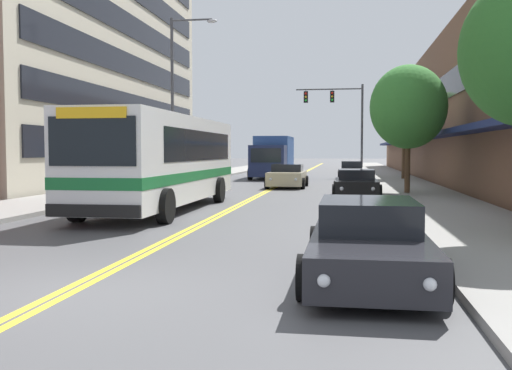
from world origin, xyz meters
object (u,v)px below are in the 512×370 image
(box_truck, at_px, (273,157))
(traffic_signal_mast, at_px, (341,112))
(car_charcoal_parked_right_foreground, at_px, (368,242))
(car_black_parked_right_far, at_px, (356,184))
(city_bus, at_px, (163,158))
(car_beige_moving_lead, at_px, (287,176))
(car_silver_parked_left_near, at_px, (185,179))
(car_white_parked_right_mid, at_px, (352,170))
(street_lamp_left_far, at_px, (178,89))
(street_tree_right_far, at_px, (404,118))
(street_tree_right_mid, at_px, (408,107))

(box_truck, bearing_deg, traffic_signal_mast, 38.76)
(car_charcoal_parked_right_foreground, bearing_deg, car_black_parked_right_far, 89.65)
(city_bus, relative_size, car_beige_moving_lead, 2.52)
(car_beige_moving_lead, bearing_deg, city_bus, -103.33)
(car_silver_parked_left_near, height_order, car_charcoal_parked_right_foreground, car_silver_parked_left_near)
(car_white_parked_right_mid, distance_m, car_beige_moving_lead, 12.15)
(car_white_parked_right_mid, bearing_deg, box_truck, -171.02)
(car_black_parked_right_far, bearing_deg, city_bus, -135.64)
(car_white_parked_right_mid, relative_size, traffic_signal_mast, 0.62)
(car_charcoal_parked_right_foreground, distance_m, street_lamp_left_far, 23.11)
(street_tree_right_far, bearing_deg, car_charcoal_parked_right_foreground, -96.48)
(street_lamp_left_far, height_order, street_tree_right_mid, street_lamp_left_far)
(box_truck, xyz_separation_m, street_lamp_left_far, (-3.50, -12.74, 3.79))
(car_silver_parked_left_near, distance_m, traffic_signal_mast, 19.94)
(car_silver_parked_left_near, bearing_deg, street_tree_right_mid, -10.94)
(car_black_parked_right_far, bearing_deg, street_tree_right_mid, 22.65)
(car_charcoal_parked_right_foreground, height_order, street_tree_right_far, street_tree_right_far)
(car_white_parked_right_mid, height_order, car_beige_moving_lead, car_beige_moving_lead)
(city_bus, xyz_separation_m, street_tree_right_far, (10.19, 21.40, 2.49))
(car_white_parked_right_mid, height_order, box_truck, box_truck)
(car_black_parked_right_far, xyz_separation_m, box_truck, (-5.89, 16.84, 1.02))
(car_charcoal_parked_right_foreground, bearing_deg, car_white_parked_right_mid, 89.89)
(box_truck, xyz_separation_m, traffic_signal_mast, (4.97, 3.99, 3.60))
(car_black_parked_right_far, height_order, street_lamp_left_far, street_lamp_left_far)
(city_bus, height_order, traffic_signal_mast, traffic_signal_mast)
(car_beige_moving_lead, height_order, street_lamp_left_far, street_lamp_left_far)
(car_silver_parked_left_near, distance_m, car_beige_moving_lead, 5.94)
(street_tree_right_mid, bearing_deg, street_tree_right_far, 85.21)
(car_white_parked_right_mid, relative_size, car_beige_moving_lead, 1.03)
(car_charcoal_parked_right_foreground, distance_m, traffic_signal_mast, 37.63)
(car_charcoal_parked_right_foreground, xyz_separation_m, car_black_parked_right_far, (0.10, 16.51, -0.00))
(car_beige_moving_lead, bearing_deg, car_white_parked_right_mid, 72.39)
(car_silver_parked_left_near, relative_size, box_truck, 0.65)
(street_tree_right_far, bearing_deg, city_bus, -115.47)
(street_tree_right_far, bearing_deg, box_truck, 167.74)
(city_bus, distance_m, car_beige_moving_lead, 13.18)
(street_tree_right_mid, xyz_separation_m, street_tree_right_far, (1.16, 13.85, 0.27))
(city_bus, height_order, street_tree_right_mid, street_tree_right_mid)
(car_black_parked_right_far, bearing_deg, box_truck, 109.29)
(traffic_signal_mast, xyz_separation_m, street_tree_right_mid, (3.22, -19.88, -1.17))
(car_beige_moving_lead, distance_m, box_truck, 10.92)
(car_black_parked_right_far, xyz_separation_m, street_tree_right_far, (3.46, 14.81, 3.71))
(car_white_parked_right_mid, bearing_deg, city_bus, -105.39)
(car_silver_parked_left_near, bearing_deg, traffic_signal_mast, 66.10)
(car_black_parked_right_far, xyz_separation_m, street_lamp_left_far, (-9.40, 4.10, 4.81))
(car_charcoal_parked_right_foreground, height_order, box_truck, box_truck)
(car_silver_parked_left_near, relative_size, street_lamp_left_far, 0.52)
(car_silver_parked_left_near, height_order, street_tree_right_mid, street_tree_right_mid)
(street_tree_right_mid, bearing_deg, car_black_parked_right_far, -157.35)
(car_silver_parked_left_near, distance_m, street_tree_right_mid, 11.79)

